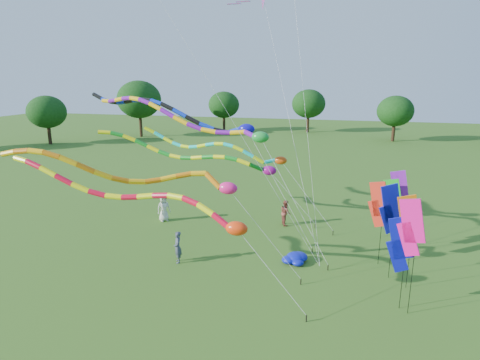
% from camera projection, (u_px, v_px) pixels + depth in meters
% --- Properties ---
extents(ground, '(160.00, 160.00, 0.00)m').
position_uv_depth(ground, '(255.00, 307.00, 17.26)').
color(ground, '#2D5D18').
rests_on(ground, ground).
extents(tree_ring, '(120.59, 115.31, 9.66)m').
position_uv_depth(tree_ring, '(214.00, 149.00, 22.95)').
color(tree_ring, '#382314').
rests_on(tree_ring, ground).
extents(tube_kite_red, '(14.34, 1.73, 6.43)m').
position_uv_depth(tube_kite_red, '(148.00, 200.00, 17.91)').
color(tube_kite_red, black).
rests_on(tube_kite_red, ground).
extents(tube_kite_orange, '(13.09, 3.10, 7.11)m').
position_uv_depth(tube_kite_orange, '(148.00, 175.00, 18.12)').
color(tube_kite_orange, black).
rests_on(tube_kite_orange, ground).
extents(tube_kite_purple, '(15.58, 5.49, 9.09)m').
position_uv_depth(tube_kite_purple, '(189.00, 119.00, 23.31)').
color(tube_kite_purple, black).
rests_on(tube_kite_purple, ground).
extents(tube_kite_blue, '(15.82, 4.48, 9.07)m').
position_uv_depth(tube_kite_blue, '(178.00, 114.00, 24.63)').
color(tube_kite_blue, black).
rests_on(tube_kite_blue, ground).
extents(tube_kite_cyan, '(12.49, 1.23, 6.84)m').
position_uv_depth(tube_kite_cyan, '(228.00, 150.00, 25.39)').
color(tube_kite_cyan, black).
rests_on(tube_kite_cyan, ground).
extents(tube_kite_green, '(14.77, 1.04, 6.64)m').
position_uv_depth(tube_kite_green, '(204.00, 157.00, 26.72)').
color(tube_kite_green, black).
rests_on(tube_kite_green, ground).
extents(banner_pole_violet, '(1.16, 0.18, 4.63)m').
position_uv_depth(banner_pole_violet, '(399.00, 192.00, 22.50)').
color(banner_pole_violet, black).
rests_on(banner_pole_violet, ground).
extents(banner_pole_magenta_a, '(1.12, 0.48, 5.03)m').
position_uv_depth(banner_pole_magenta_a, '(411.00, 228.00, 16.02)').
color(banner_pole_magenta_a, black).
rests_on(banner_pole_magenta_a, ground).
extents(banner_pole_red, '(1.11, 0.49, 4.52)m').
position_uv_depth(banner_pole_red, '(379.00, 204.00, 20.60)').
color(banner_pole_red, black).
rests_on(banner_pole_red, ground).
extents(banner_pole_blue_a, '(1.12, 0.45, 4.84)m').
position_uv_depth(banner_pole_blue_a, '(390.00, 209.00, 18.90)').
color(banner_pole_blue_a, black).
rests_on(banner_pole_blue_a, ground).
extents(banner_pole_orange, '(1.16, 0.23, 4.57)m').
position_uv_depth(banner_pole_orange, '(408.00, 221.00, 18.09)').
color(banner_pole_orange, black).
rests_on(banner_pole_orange, ground).
extents(banner_pole_green, '(1.15, 0.32, 4.30)m').
position_uv_depth(banner_pole_green, '(392.00, 201.00, 22.00)').
color(banner_pole_green, black).
rests_on(banner_pole_green, ground).
extents(banner_pole_blue_b, '(1.16, 0.16, 4.18)m').
position_uv_depth(banner_pole_blue_b, '(400.00, 245.00, 16.52)').
color(banner_pole_blue_b, black).
rests_on(banner_pole_blue_b, ground).
extents(blue_nylon_heap, '(1.25, 1.47, 0.44)m').
position_uv_depth(blue_nylon_heap, '(292.00, 260.00, 21.21)').
color(blue_nylon_heap, '#0D18AB').
rests_on(blue_nylon_heap, ground).
extents(person_a, '(1.05, 1.03, 1.82)m').
position_uv_depth(person_a, '(164.00, 208.00, 27.43)').
color(person_a, beige).
rests_on(person_a, ground).
extents(person_b, '(0.65, 0.75, 1.73)m').
position_uv_depth(person_b, '(178.00, 247.00, 21.25)').
color(person_b, '#3B4253').
rests_on(person_b, ground).
extents(person_c, '(0.92, 1.01, 1.70)m').
position_uv_depth(person_c, '(286.00, 213.00, 26.70)').
color(person_c, brown).
rests_on(person_c, ground).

